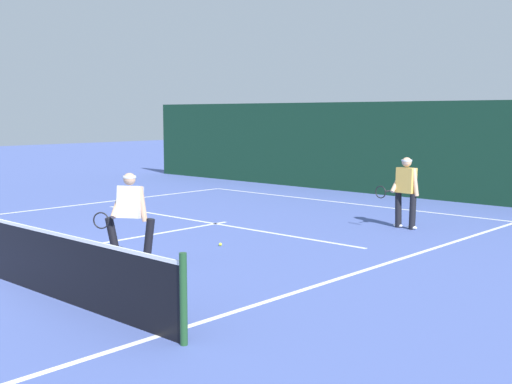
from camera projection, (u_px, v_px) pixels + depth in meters
The scene contains 8 objects.
court_line_baseline_far at pixel (340, 202), 19.65m from camera, with size 10.61×0.10×0.01m, color white.
court_line_sideline_right at pixel (159, 336), 7.87m from camera, with size 0.10×22.50×0.01m, color white.
court_line_service at pixel (215, 224), 15.84m from camera, with size 8.65×0.10×0.01m, color white.
court_line_centre at pixel (118, 240), 13.77m from camera, with size 0.10×6.40×0.01m, color white.
player_near at pixel (130, 214), 11.59m from camera, with size 0.88×1.04×1.63m.
player_far at pixel (406, 189), 15.11m from camera, with size 0.82×0.85×1.66m.
tennis_ball at pixel (220, 244), 13.19m from camera, with size 0.07×0.07×0.07m, color #D1E033.
back_fence_windscreen at pixel (385, 149), 21.29m from camera, with size 22.51×0.12×3.05m, color #123523.
Camera 1 is at (11.32, -4.80, 2.67)m, focal length 45.77 mm.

